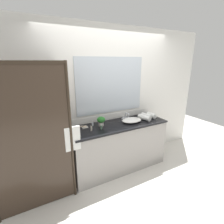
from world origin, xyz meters
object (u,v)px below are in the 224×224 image
Objects in this scene: amenity_bottle_body_wash at (92,123)px; rolled_towel_middle at (146,116)px; amenity_bottle_shampoo at (101,127)px; rolled_towel_far_edge at (144,118)px; sink_basin at (132,120)px; soap_dish at (85,127)px; potted_plant at (101,120)px; rolled_towel_near_edge at (151,115)px; amenity_bottle_lotion at (91,128)px; faucet at (126,116)px.

amenity_bottle_body_wash is 0.40× the size of rolled_towel_middle.
rolled_towel_far_edge is at bearing 1.21° from amenity_bottle_shampoo.
amenity_bottle_shampoo reaches higher than sink_basin.
rolled_towel_middle reaches higher than amenity_bottle_shampoo.
amenity_bottle_body_wash is at bearing 9.58° from soap_dish.
potted_plant is 1.66× the size of soap_dish.
sink_basin is 1.89× the size of rolled_towel_near_edge.
sink_basin is 1.53× the size of rolled_towel_far_edge.
potted_plant is at bearing 28.87° from amenity_bottle_lotion.
rolled_towel_middle is (1.10, -0.13, 0.01)m from amenity_bottle_body_wash.
rolled_towel_middle is (-0.11, 0.02, -0.00)m from rolled_towel_near_edge.
sink_basin is 3.82× the size of amenity_bottle_lotion.
amenity_bottle_body_wash reaches higher than sink_basin.
faucet is at bearing 90.00° from sink_basin.
rolled_towel_middle is at bearing -6.48° from amenity_bottle_body_wash.
amenity_bottle_shampoo is 0.37× the size of rolled_towel_middle.
potted_plant is 0.87m from rolled_towel_far_edge.
soap_dish is at bearing 170.78° from potted_plant.
rolled_towel_far_edge is at bearing -6.61° from sink_basin.
amenity_bottle_shampoo reaches higher than soap_dish.
sink_basin is 0.88m from soap_dish.
potted_plant reaches higher than sink_basin.
amenity_bottle_body_wash is at bearing -177.25° from faucet.
amenity_bottle_lotion reaches higher than rolled_towel_middle.
potted_plant is 1.63× the size of amenity_bottle_lotion.
potted_plant reaches higher than soap_dish.
sink_basin is at bearing 2.63° from amenity_bottle_lotion.
amenity_bottle_shampoo is at bearing -4.27° from amenity_bottle_lotion.
faucet reaches higher than rolled_towel_far_edge.
potted_plant is at bearing 65.71° from amenity_bottle_shampoo.
sink_basin is at bearing 173.39° from rolled_towel_far_edge.
faucet reaches higher than rolled_towel_near_edge.
amenity_bottle_body_wash is 1.22m from rolled_towel_near_edge.
faucet reaches higher than rolled_towel_middle.
faucet is at bearing 139.53° from rolled_towel_far_edge.
rolled_towel_middle reaches higher than amenity_bottle_body_wash.
amenity_bottle_lotion reaches higher than amenity_bottle_shampoo.
soap_dish is (-0.87, 0.14, -0.02)m from sink_basin.
soap_dish is at bearing 175.45° from rolled_towel_middle.
rolled_towel_near_edge is at bearing 2.40° from amenity_bottle_lotion.
rolled_towel_far_edge reaches higher than amenity_bottle_body_wash.
rolled_towel_near_edge is (1.31, 0.06, -0.00)m from amenity_bottle_lotion.
faucet is 2.14× the size of amenity_bottle_shampoo.
amenity_bottle_shampoo is at bearing -40.63° from soap_dish.
sink_basin is 4.90× the size of amenity_bottle_shampoo.
soap_dish is (-0.87, -0.06, -0.03)m from faucet.
rolled_towel_middle is at bearing 32.37° from rolled_towel_far_edge.
faucet is (0.00, 0.20, 0.01)m from sink_basin.
potted_plant is 2.09× the size of amenity_bottle_shampoo.
potted_plant is (-0.59, 0.09, 0.06)m from sink_basin.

